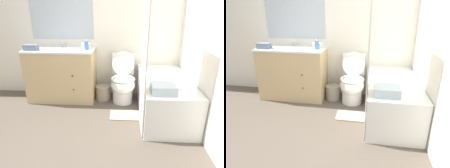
{
  "view_description": "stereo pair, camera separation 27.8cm",
  "coord_description": "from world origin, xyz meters",
  "views": [
    {
      "loc": [
        0.32,
        -1.85,
        1.55
      ],
      "look_at": [
        0.17,
        0.74,
        0.54
      ],
      "focal_mm": 32.0,
      "sensor_mm": 36.0,
      "label": 1
    },
    {
      "loc": [
        0.59,
        -1.82,
        1.55
      ],
      "look_at": [
        0.17,
        0.74,
        0.54
      ],
      "focal_mm": 32.0,
      "sensor_mm": 36.0,
      "label": 2
    }
  ],
  "objects": [
    {
      "name": "ground_plane",
      "position": [
        0.0,
        0.0,
        0.0
      ],
      "size": [
        14.0,
        14.0,
        0.0
      ],
      "primitive_type": "plane",
      "color": "brown"
    },
    {
      "name": "wall_back",
      "position": [
        -0.01,
        1.67,
        1.25
      ],
      "size": [
        8.0,
        0.06,
        2.5
      ],
      "color": "white",
      "rests_on": "ground_plane"
    },
    {
      "name": "wall_right",
      "position": [
        1.32,
        0.82,
        1.25
      ],
      "size": [
        0.05,
        2.65,
        2.5
      ],
      "color": "white",
      "rests_on": "ground_plane"
    },
    {
      "name": "vanity_cabinet",
      "position": [
        -0.73,
        1.37,
        0.45
      ],
      "size": [
        1.14,
        0.58,
        0.89
      ],
      "color": "tan",
      "rests_on": "ground_plane"
    },
    {
      "name": "sink_faucet",
      "position": [
        -0.73,
        1.56,
        0.93
      ],
      "size": [
        0.14,
        0.12,
        0.12
      ],
      "color": "silver",
      "rests_on": "vanity_cabinet"
    },
    {
      "name": "toilet",
      "position": [
        0.32,
        1.31,
        0.36
      ],
      "size": [
        0.4,
        0.62,
        0.85
      ],
      "color": "white",
      "rests_on": "ground_plane"
    },
    {
      "name": "bathtub",
      "position": [
        0.94,
        0.92,
        0.29
      ],
      "size": [
        0.7,
        1.45,
        0.57
      ],
      "color": "white",
      "rests_on": "ground_plane"
    },
    {
      "name": "shower_curtain",
      "position": [
        0.58,
        0.51,
        0.99
      ],
      "size": [
        0.01,
        0.48,
        1.97
      ],
      "color": "silver",
      "rests_on": "ground_plane"
    },
    {
      "name": "wastebasket",
      "position": [
        -0.02,
        1.36,
        0.13
      ],
      "size": [
        0.26,
        0.26,
        0.25
      ],
      "color": "gray",
      "rests_on": "ground_plane"
    },
    {
      "name": "tissue_box",
      "position": [
        -0.3,
        1.44,
        0.94
      ],
      "size": [
        0.14,
        0.13,
        0.11
      ],
      "color": "white",
      "rests_on": "vanity_cabinet"
    },
    {
      "name": "soap_dispenser",
      "position": [
        -0.28,
        1.33,
        0.96
      ],
      "size": [
        0.07,
        0.07,
        0.16
      ],
      "color": "#4C7AB2",
      "rests_on": "vanity_cabinet"
    },
    {
      "name": "hand_towel_folded",
      "position": [
        -1.15,
        1.25,
        0.94
      ],
      "size": [
        0.21,
        0.15,
        0.09
      ],
      "color": "slate",
      "rests_on": "vanity_cabinet"
    },
    {
      "name": "bath_towel_folded",
      "position": [
        0.81,
        0.42,
        0.62
      ],
      "size": [
        0.29,
        0.26,
        0.1
      ],
      "color": "silver",
      "rests_on": "bathtub"
    },
    {
      "name": "bath_mat",
      "position": [
        0.4,
        0.8,
        0.01
      ],
      "size": [
        0.52,
        0.28,
        0.02
      ],
      "color": "tan",
      "rests_on": "ground_plane"
    }
  ]
}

